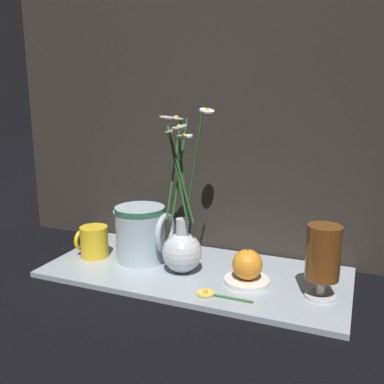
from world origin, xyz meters
TOP-DOWN VIEW (x-y plane):
  - ground_plane at (0.00, 0.00)m, footprint 6.00×6.00m
  - shelf at (0.00, 0.00)m, footprint 0.70×0.31m
  - backdrop_wall at (0.00, 0.17)m, footprint 1.20×0.02m
  - vase_with_flowers at (-0.02, -0.02)m, footprint 0.13×0.15m
  - yellow_mug at (-0.27, -0.02)m, footprint 0.08×0.07m
  - ceramic_pitcher at (-0.14, 0.01)m, footprint 0.15×0.12m
  - tea_glass at (0.29, -0.03)m, footprint 0.07×0.07m
  - saucer_plate at (0.13, -0.02)m, footprint 0.10×0.10m
  - orange_fruit at (0.13, -0.02)m, footprint 0.07×0.07m
  - loose_daisy at (0.08, -0.11)m, footprint 0.12×0.04m

SIDE VIEW (x-z plane):
  - ground_plane at x=0.00m, z-range 0.00..0.00m
  - shelf at x=0.00m, z-range 0.00..0.01m
  - loose_daisy at x=0.08m, z-range 0.01..0.02m
  - saucer_plate at x=0.13m, z-range 0.01..0.02m
  - yellow_mug at x=-0.27m, z-range 0.01..0.09m
  - orange_fruit at x=0.13m, z-range 0.02..0.09m
  - vase_with_flowers at x=-0.02m, z-range -0.11..0.27m
  - ceramic_pitcher at x=-0.14m, z-range 0.01..0.16m
  - tea_glass at x=0.29m, z-range 0.03..0.18m
  - backdrop_wall at x=0.00m, z-range 0.00..1.10m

